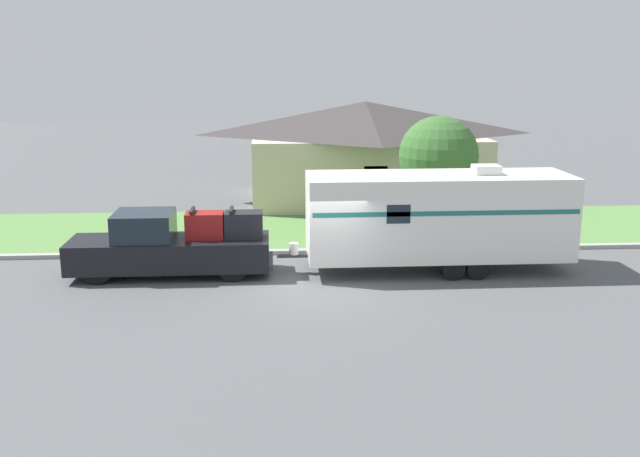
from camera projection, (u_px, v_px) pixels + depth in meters
The scene contains 8 objects.
ground_plane at pixel (325, 287), 20.86m from camera, with size 120.00×120.00×0.00m, color #515456.
curb_strip at pixel (317, 251), 24.49m from camera, with size 80.00×0.30×0.14m.
lawn_strip at pixel (311, 228), 28.05m from camera, with size 80.00×7.00×0.03m.
house_across_street at pixel (365, 149), 33.60m from camera, with size 11.32×7.77×4.61m.
pickup_truck at pixel (171, 246), 21.82m from camera, with size 6.18×1.91×2.08m.
travel_trailer at pixel (438, 215), 22.18m from camera, with size 9.09×2.49×3.33m.
mailbox at pixel (508, 218), 25.43m from camera, with size 0.48×0.20×1.25m.
tree_in_yard at pixel (438, 156), 26.06m from camera, with size 2.91×2.91×4.52m.
Camera 1 is at (-1.52, -19.85, 6.46)m, focal length 40.00 mm.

